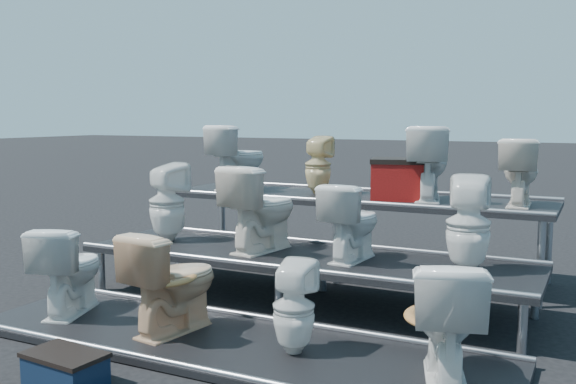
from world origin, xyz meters
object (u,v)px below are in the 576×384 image
at_px(step_stool, 65,371).
at_px(toilet_8, 238,157).
at_px(toilet_0, 70,269).
at_px(toilet_7, 468,224).
at_px(toilet_3, 446,319).
at_px(toilet_1, 173,281).
at_px(toilet_11, 519,172).
at_px(toilet_10, 428,163).
at_px(toilet_4, 167,202).
at_px(toilet_9, 318,165).
at_px(toilet_2, 294,307).
at_px(toilet_6, 352,222).
at_px(red_crate, 398,181).
at_px(toilet_5, 261,208).

bearing_deg(step_stool, toilet_8, 107.92).
xyz_separation_m(toilet_0, step_stool, (0.96, -1.02, -0.35)).
distance_m(toilet_0, toilet_7, 3.35).
bearing_deg(toilet_3, toilet_1, -16.94).
bearing_deg(toilet_11, toilet_8, -2.43).
bearing_deg(toilet_0, toilet_11, -159.78).
bearing_deg(toilet_1, toilet_10, -107.97).
bearing_deg(toilet_0, toilet_7, -175.07).
distance_m(toilet_4, toilet_9, 1.74).
distance_m(toilet_2, toilet_9, 2.88).
bearing_deg(toilet_0, toilet_3, 161.89).
height_order(toilet_1, toilet_3, toilet_1).
bearing_deg(toilet_11, toilet_7, 77.46).
height_order(toilet_6, toilet_7, toilet_7).
distance_m(toilet_2, toilet_6, 1.37).
height_order(toilet_10, red_crate, toilet_10).
distance_m(toilet_7, toilet_8, 3.23).
xyz_separation_m(toilet_4, toilet_5, (1.09, 0.00, 0.01)).
bearing_deg(step_stool, toilet_4, 116.34).
relative_size(toilet_0, toilet_10, 0.99).
bearing_deg(toilet_2, red_crate, -93.89).
xyz_separation_m(toilet_4, toilet_9, (1.11, 1.30, 0.33)).
height_order(toilet_1, toilet_6, toilet_6).
distance_m(toilet_5, toilet_11, 2.53).
relative_size(toilet_10, red_crate, 1.46).
xyz_separation_m(toilet_8, red_crate, (1.97, -0.08, -0.19)).
relative_size(toilet_1, toilet_3, 1.01).
bearing_deg(red_crate, toilet_11, -10.30).
xyz_separation_m(toilet_7, toilet_10, (-0.67, 1.30, 0.39)).
bearing_deg(red_crate, step_stool, -121.92).
height_order(toilet_5, toilet_6, toilet_5).
bearing_deg(toilet_1, toilet_5, -84.20).
distance_m(toilet_4, toilet_5, 1.09).
relative_size(toilet_9, toilet_10, 0.84).
height_order(toilet_0, toilet_3, toilet_3).
relative_size(toilet_5, toilet_6, 1.18).
bearing_deg(toilet_0, toilet_2, 161.89).
xyz_separation_m(toilet_0, toilet_3, (3.18, 0.00, 0.02)).
xyz_separation_m(toilet_11, step_stool, (-2.33, -3.62, -1.10)).
bearing_deg(toilet_4, toilet_8, -77.73).
xyz_separation_m(toilet_10, toilet_11, (0.90, 0.00, -0.06)).
distance_m(toilet_1, toilet_9, 2.70).
distance_m(toilet_1, toilet_8, 2.88).
relative_size(toilet_3, toilet_7, 1.00).
distance_m(toilet_9, step_stool, 3.78).
bearing_deg(toilet_5, step_stool, 95.21).
height_order(toilet_8, step_stool, toilet_8).
bearing_deg(toilet_9, step_stool, 88.48).
height_order(toilet_4, toilet_7, toilet_4).
bearing_deg(toilet_8, toilet_2, 140.15).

